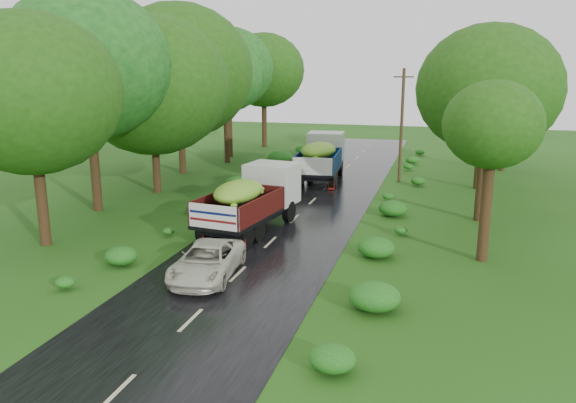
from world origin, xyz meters
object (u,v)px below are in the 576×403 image
at_px(truck_near, 254,196).
at_px(car, 207,261).
at_px(utility_pole, 402,124).
at_px(truck_far, 322,155).

distance_m(truck_near, car, 6.42).
bearing_deg(utility_pole, truck_far, -179.27).
height_order(truck_near, car, truck_near).
relative_size(truck_far, car, 1.68).
height_order(car, utility_pole, utility_pole).
distance_m(truck_near, truck_far, 12.49).
distance_m(truck_far, car, 18.84).
bearing_deg(truck_far, car, -94.79).
bearing_deg(truck_far, truck_near, -96.81).
bearing_deg(utility_pole, truck_near, -121.11).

